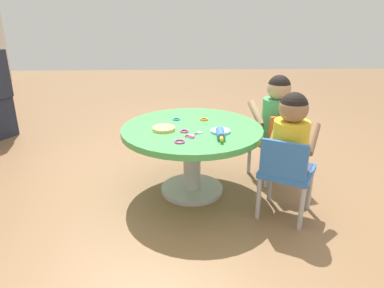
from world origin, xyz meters
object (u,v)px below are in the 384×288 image
Objects in this scene: craft_scissors at (192,135)px; child_chair_right at (277,141)px; child_chair_left at (286,172)px; rolling_pin at (221,133)px; seated_child_left at (291,135)px; seated_child_right at (277,110)px; craft_table at (192,142)px.

child_chair_right is at bearing -62.25° from craft_scissors.
rolling_pin is at bearing 68.67° from child_chair_left.
seated_child_left is 0.42m from rolling_pin.
rolling_pin is (0.12, 0.40, -0.03)m from seated_child_left.
rolling_pin is (-0.40, 0.45, -0.03)m from seated_child_right.
seated_child_left is at bearing -118.57° from craft_table.
seated_child_right is (0.52, -0.05, 0.00)m from seated_child_left.
seated_child_left is 0.60m from craft_scissors.
craft_scissors is at bearing 179.02° from craft_table.
craft_table is 0.20m from craft_scissors.
seated_child_left reaches higher than craft_scissors.
child_chair_right is (0.51, -0.08, 0.00)m from child_chair_left.
seated_child_left is at bearing 174.87° from seated_child_right.
seated_child_left reaches higher than craft_table.
child_chair_left is at bearing -122.06° from craft_table.
seated_child_right is 0.61m from rolling_pin.
rolling_pin reaches higher than craft_table.
seated_child_right reaches higher than craft_scissors.
seated_child_left is 0.53m from child_chair_right.
seated_child_left is (-0.31, -0.57, 0.16)m from craft_table.
child_chair_left is 0.61m from craft_scissors.
rolling_pin is (-0.20, -0.17, 0.13)m from craft_table.
craft_table is 0.66m from child_chair_right.
child_chair_left is at bearing 173.20° from seated_child_right.
child_chair_right is 2.32× the size of rolling_pin.
child_chair_left is at bearing 150.98° from seated_child_left.
rolling_pin is at bearing 128.20° from child_chair_right.
child_chair_left is 3.98× the size of craft_scissors.
seated_child_right is 2.21× the size of rolling_pin.
rolling_pin is (0.15, 0.39, 0.20)m from child_chair_left.
child_chair_left and child_chair_right have the same top height.
craft_table is 0.66m from child_chair_left.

